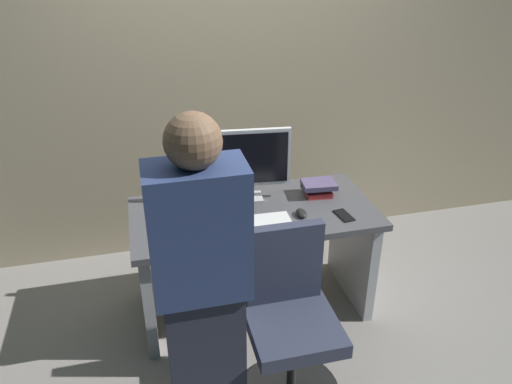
# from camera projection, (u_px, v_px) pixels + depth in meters

# --- Properties ---
(ground_plane) EXTENTS (9.00, 9.00, 0.00)m
(ground_plane) POSITION_uv_depth(u_px,v_px,m) (254.00, 306.00, 3.33)
(ground_plane) COLOR gray
(wall_back) EXTENTS (6.40, 0.10, 3.00)m
(wall_back) POSITION_uv_depth(u_px,v_px,m) (222.00, 48.00, 3.41)
(wall_back) COLOR tan
(wall_back) RESTS_ON ground
(desk) EXTENTS (1.46, 0.71, 0.73)m
(desk) POSITION_uv_depth(u_px,v_px,m) (254.00, 242.00, 3.09)
(desk) COLOR #4C4C51
(desk) RESTS_ON ground
(office_chair) EXTENTS (0.52, 0.52, 0.94)m
(office_chair) POSITION_uv_depth(u_px,v_px,m) (290.00, 325.00, 2.55)
(office_chair) COLOR black
(office_chair) RESTS_ON ground
(person_at_desk) EXTENTS (0.40, 0.24, 1.64)m
(person_at_desk) POSITION_uv_depth(u_px,v_px,m) (202.00, 291.00, 2.14)
(person_at_desk) COLOR #262838
(person_at_desk) RESTS_ON ground
(monitor) EXTENTS (0.54, 0.16, 0.46)m
(monitor) POSITION_uv_depth(u_px,v_px,m) (246.00, 161.00, 3.00)
(monitor) COLOR silver
(monitor) RESTS_ON desk
(keyboard) EXTENTS (0.43, 0.14, 0.02)m
(keyboard) POSITION_uv_depth(u_px,v_px,m) (253.00, 222.00, 2.85)
(keyboard) COLOR white
(keyboard) RESTS_ON desk
(mouse) EXTENTS (0.06, 0.10, 0.03)m
(mouse) POSITION_uv_depth(u_px,v_px,m) (301.00, 213.00, 2.93)
(mouse) COLOR black
(mouse) RESTS_ON desk
(cup_near_keyboard) EXTENTS (0.07, 0.07, 0.09)m
(cup_near_keyboard) POSITION_uv_depth(u_px,v_px,m) (200.00, 228.00, 2.72)
(cup_near_keyboard) COLOR #D84C3F
(cup_near_keyboard) RESTS_ON desk
(cup_by_monitor) EXTENTS (0.08, 0.08, 0.08)m
(cup_by_monitor) POSITION_uv_depth(u_px,v_px,m) (168.00, 202.00, 3.00)
(cup_by_monitor) COLOR #3372B2
(cup_by_monitor) RESTS_ON desk
(book_stack) EXTENTS (0.22, 0.17, 0.09)m
(book_stack) POSITION_uv_depth(u_px,v_px,m) (318.00, 188.00, 3.15)
(book_stack) COLOR red
(book_stack) RESTS_ON desk
(cell_phone) EXTENTS (0.09, 0.15, 0.01)m
(cell_phone) POSITION_uv_depth(u_px,v_px,m) (344.00, 215.00, 2.93)
(cell_phone) COLOR black
(cell_phone) RESTS_ON desk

